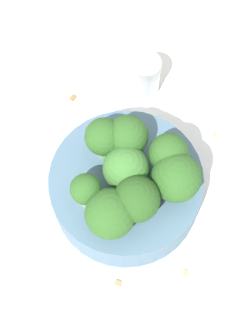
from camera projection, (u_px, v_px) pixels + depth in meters
ground_plane at (126, 196)px, 0.66m from camera, size 3.00×3.00×0.00m
bowl at (126, 188)px, 0.63m from camera, size 0.17×0.17×0.05m
broccoli_floret_0 at (168, 154)px, 0.58m from camera, size 0.04×0.04×0.06m
broccoli_floret_1 at (129, 167)px, 0.58m from camera, size 0.05×0.05×0.05m
broccoli_floret_2 at (137, 200)px, 0.56m from camera, size 0.05×0.05×0.06m
broccoli_floret_3 at (104, 138)px, 0.59m from camera, size 0.04×0.04×0.06m
broccoli_floret_4 at (130, 137)px, 0.59m from camera, size 0.04×0.04×0.06m
broccoli_floret_5 at (86, 190)px, 0.57m from camera, size 0.03×0.03×0.05m
broccoli_floret_6 at (110, 214)px, 0.56m from camera, size 0.05×0.05×0.06m
broccoli_floret_7 at (176, 178)px, 0.57m from camera, size 0.05×0.05×0.06m
pepper_shaker at (146, 77)px, 0.68m from camera, size 0.04×0.04×0.06m
almond_crumb_0 at (215, 134)px, 0.69m from camera, size 0.01×0.01×0.01m
almond_crumb_1 at (73, 97)px, 0.70m from camera, size 0.01×0.01×0.01m
almond_crumb_2 at (186, 273)px, 0.62m from camera, size 0.01×0.00×0.01m
almond_crumb_3 at (118, 283)px, 0.61m from camera, size 0.01×0.01×0.01m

